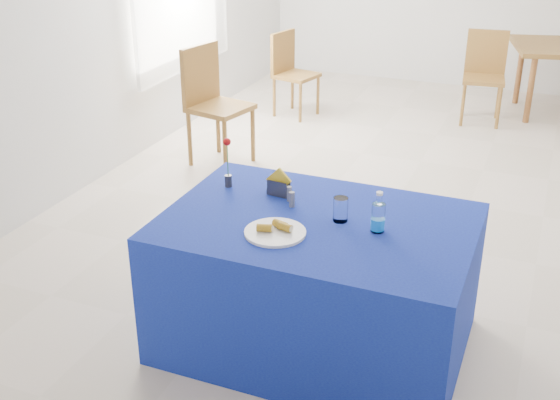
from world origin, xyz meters
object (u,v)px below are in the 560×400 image
Objects in this scene: blue_table at (316,283)px; chair_win_a at (212,97)px; plate at (275,232)px; water_bottle at (378,218)px; chair_win_b at (290,68)px; chair_bg_left at (485,70)px.

chair_win_a reaches higher than blue_table.
blue_table is (0.15, 0.22, -0.39)m from plate.
water_bottle is at bearing 25.42° from plate.
plate is 4.29m from chair_win_b.
blue_table is 1.81× the size of chair_win_b.
chair_win_b is (-1.49, 4.01, -0.26)m from plate.
water_bottle is 3.07m from chair_win_a.
blue_table is 7.44× the size of water_bottle.
chair_bg_left is 0.89× the size of chair_win_a.
plate is 4.62m from chair_bg_left.
chair_bg_left is (0.31, 4.37, 0.16)m from blue_table.
water_bottle is at bearing -0.14° from blue_table.
blue_table is 0.55m from water_bottle.
chair_win_a reaches higher than plate.
plate is 0.47m from blue_table.
water_bottle is at bearing -96.98° from chair_bg_left.
plate is 0.30× the size of chair_win_a.
water_bottle is at bearing -124.72° from chair_win_a.
plate reaches higher than blue_table.
water_bottle is (0.46, 0.22, 0.06)m from plate.
chair_win_a is (-2.08, -2.14, 0.07)m from chair_bg_left.
chair_win_b reaches higher than plate.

